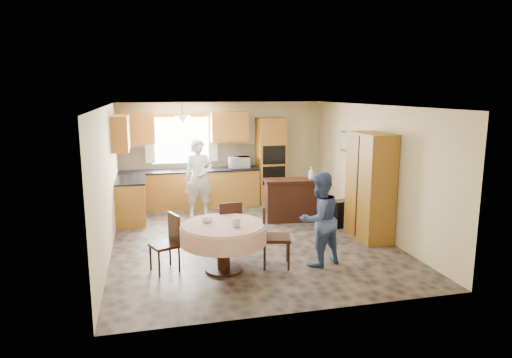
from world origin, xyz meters
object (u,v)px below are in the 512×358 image
object	(u,v)px
chair_right	(271,232)
person_dining	(319,219)
sideboard	(292,201)
cupboard	(370,186)
chair_left	(168,240)
person_sink	(199,178)
oven_tower	(271,161)
chair_back	(229,225)
dining_table	(223,234)

from	to	relation	value
chair_right	person_dining	world-z (taller)	person_dining
chair_right	sideboard	bearing A→B (deg)	-10.82
cupboard	chair_left	size ratio (longest dim) A/B	2.25
chair_left	person_sink	world-z (taller)	person_sink
person_sink	person_dining	bearing A→B (deg)	-66.82
sideboard	chair_left	world-z (taller)	chair_left
chair_left	sideboard	bearing A→B (deg)	106.97
sideboard	chair_left	xyz separation A→B (m)	(-2.73, -2.20, 0.07)
oven_tower	person_dining	bearing A→B (deg)	-94.76
sideboard	chair_right	size ratio (longest dim) A/B	1.19
oven_tower	cupboard	bearing A→B (deg)	-71.18
chair_back	chair_right	size ratio (longest dim) A/B	0.93
oven_tower	person_sink	xyz separation A→B (m)	(-1.88, -0.85, -0.20)
person_dining	sideboard	bearing A→B (deg)	-117.95
sideboard	chair_back	bearing A→B (deg)	-126.91
dining_table	chair_back	xyz separation A→B (m)	(0.22, 0.68, -0.07)
cupboard	chair_right	bearing A→B (deg)	-156.50
chair_back	chair_right	bearing A→B (deg)	125.25
oven_tower	chair_right	world-z (taller)	oven_tower
cupboard	dining_table	size ratio (longest dim) A/B	1.51
chair_right	person_dining	distance (m)	0.80
cupboard	person_dining	xyz separation A→B (m)	(-1.42, -1.06, -0.25)
chair_right	person_sink	distance (m)	3.34
chair_right	person_sink	size ratio (longest dim) A/B	0.58
cupboard	person_dining	world-z (taller)	cupboard
dining_table	chair_right	world-z (taller)	chair_right
dining_table	person_dining	xyz separation A→B (m)	(1.53, -0.10, 0.17)
sideboard	chair_right	world-z (taller)	chair_right
cupboard	person_sink	bearing A→B (deg)	142.24
sideboard	person_sink	distance (m)	2.12
chair_back	oven_tower	bearing A→B (deg)	-120.46
oven_tower	dining_table	size ratio (longest dim) A/B	1.59
dining_table	chair_back	size ratio (longest dim) A/B	1.42
cupboard	sideboard	bearing A→B (deg)	125.32
chair_left	chair_back	distance (m)	1.13
oven_tower	person_dining	distance (m)	4.23
chair_right	chair_back	bearing A→B (deg)	54.16
chair_right	person_dining	bearing A→B (deg)	-83.96
oven_tower	person_dining	xyz separation A→B (m)	(-0.35, -4.20, -0.30)
sideboard	dining_table	size ratio (longest dim) A/B	0.90
oven_tower	chair_left	size ratio (longest dim) A/B	2.38
oven_tower	dining_table	world-z (taller)	oven_tower
sideboard	person_sink	bearing A→B (deg)	163.93
person_sink	person_dining	size ratio (longest dim) A/B	1.14
oven_tower	chair_right	bearing A→B (deg)	-105.21
cupboard	chair_left	xyz separation A→B (m)	(-3.77, -0.73, -0.51)
sideboard	chair_right	bearing A→B (deg)	-108.17
chair_back	chair_right	world-z (taller)	chair_right
sideboard	person_sink	size ratio (longest dim) A/B	0.69
sideboard	chair_left	bearing A→B (deg)	-134.08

